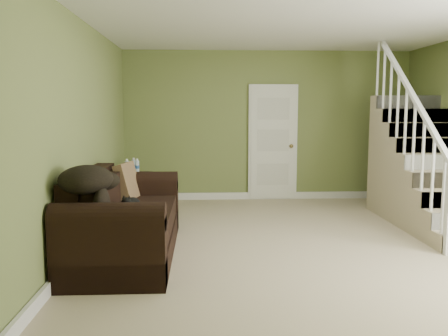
{
  "coord_description": "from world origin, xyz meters",
  "views": [
    {
      "loc": [
        -1.15,
        -5.56,
        1.59
      ],
      "look_at": [
        -0.87,
        0.37,
        0.85
      ],
      "focal_mm": 38.0,
      "sensor_mm": 36.0,
      "label": 1
    }
  ],
  "objects": [
    {
      "name": "throw_blanket",
      "position": [
        -2.22,
        -1.19,
        0.95
      ],
      "size": [
        0.55,
        0.68,
        0.26
      ],
      "primitive_type": "ellipsoid",
      "rotation": [
        0.0,
        0.0,
        0.1
      ],
      "color": "black",
      "rests_on": "sofa"
    },
    {
      "name": "cat",
      "position": [
        -1.91,
        -0.56,
        0.58
      ],
      "size": [
        0.22,
        0.45,
        0.21
      ],
      "rotation": [
        0.0,
        0.0,
        -0.2
      ],
      "color": "black",
      "rests_on": "sofa"
    },
    {
      "name": "throw_pillow",
      "position": [
        -2.08,
        0.32,
        0.7
      ],
      "size": [
        0.31,
        0.5,
        0.48
      ],
      "primitive_type": "cube",
      "rotation": [
        0.0,
        -0.24,
        -0.18
      ],
      "color": "#442B1B",
      "rests_on": "sofa"
    },
    {
      "name": "door",
      "position": [
        0.1,
        2.71,
        1.01
      ],
      "size": [
        0.86,
        0.12,
        2.02
      ],
      "color": "white",
      "rests_on": "floor"
    },
    {
      "name": "side_table",
      "position": [
        -2.23,
        1.81,
        0.31
      ],
      "size": [
        0.56,
        0.56,
        0.83
      ],
      "rotation": [
        0.0,
        0.0,
        -0.12
      ],
      "color": "black",
      "rests_on": "floor"
    },
    {
      "name": "baseboard_back",
      "position": [
        0.0,
        2.72,
        0.06
      ],
      "size": [
        5.0,
        0.04,
        0.12
      ],
      "primitive_type": "cube",
      "color": "white",
      "rests_on": "floor"
    },
    {
      "name": "wall_left",
      "position": [
        -2.5,
        0.0,
        1.3
      ],
      "size": [
        0.04,
        5.5,
        2.6
      ],
      "primitive_type": "cube",
      "color": "olive",
      "rests_on": "floor"
    },
    {
      "name": "banana",
      "position": [
        -1.83,
        -0.97,
        0.53
      ],
      "size": [
        0.06,
        0.21,
        0.06
      ],
      "primitive_type": "ellipsoid",
      "rotation": [
        0.0,
        0.0,
        -0.0
      ],
      "color": "gold",
      "rests_on": "sofa"
    },
    {
      "name": "ceiling",
      "position": [
        0.0,
        0.0,
        2.6
      ],
      "size": [
        5.0,
        5.5,
        0.01
      ],
      "primitive_type": "cube",
      "color": "white",
      "rests_on": "wall_back"
    },
    {
      "name": "staircase",
      "position": [
        1.99,
        0.97,
        0.64
      ],
      "size": [
        1.0,
        2.51,
        2.82
      ],
      "color": "tan",
      "rests_on": "floor"
    },
    {
      "name": "wall_back",
      "position": [
        0.0,
        2.75,
        1.3
      ],
      "size": [
        5.0,
        0.04,
        2.6
      ],
      "primitive_type": "cube",
      "color": "olive",
      "rests_on": "floor"
    },
    {
      "name": "sofa",
      "position": [
        -2.02,
        -0.44,
        0.35
      ],
      "size": [
        1.0,
        2.32,
        0.92
      ],
      "color": "black",
      "rests_on": "floor"
    },
    {
      "name": "wall_front",
      "position": [
        0.0,
        -2.75,
        1.3
      ],
      "size": [
        5.0,
        0.04,
        2.6
      ],
      "primitive_type": "cube",
      "color": "olive",
      "rests_on": "floor"
    },
    {
      "name": "baseboard_left",
      "position": [
        -2.47,
        0.0,
        0.06
      ],
      "size": [
        0.04,
        5.5,
        0.12
      ],
      "primitive_type": "cube",
      "color": "white",
      "rests_on": "floor"
    },
    {
      "name": "floor",
      "position": [
        0.0,
        0.0,
        0.0
      ],
      "size": [
        5.0,
        5.5,
        0.01
      ],
      "primitive_type": "cube",
      "color": "tan",
      "rests_on": "ground"
    }
  ]
}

